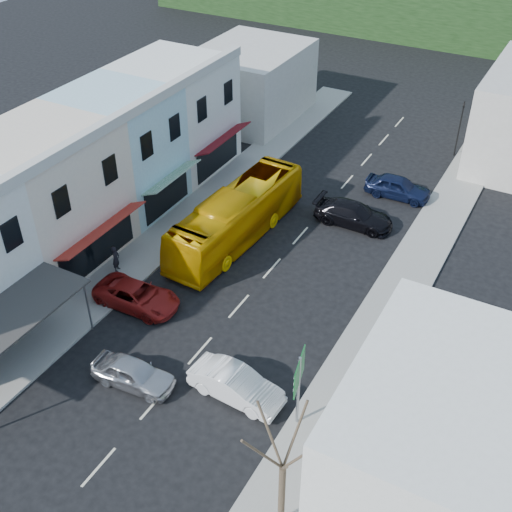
{
  "coord_description": "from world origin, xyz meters",
  "views": [
    {
      "loc": [
        13.95,
        -19.49,
        23.41
      ],
      "look_at": [
        0.0,
        6.0,
        2.2
      ],
      "focal_mm": 45.0,
      "sensor_mm": 36.0,
      "label": 1
    }
  ],
  "objects_px": {
    "bus": "(237,218)",
    "car_red": "(137,296)",
    "pedestrian_left": "(116,259)",
    "traffic_signal": "(459,129)",
    "direction_sign": "(298,392)",
    "street_tree": "(283,468)",
    "car_silver": "(133,373)",
    "car_white": "(236,386)"
  },
  "relations": [
    {
      "from": "direction_sign",
      "to": "pedestrian_left",
      "type": "bearing_deg",
      "value": 148.05
    },
    {
      "from": "bus",
      "to": "car_red",
      "type": "distance_m",
      "value": 8.59
    },
    {
      "from": "street_tree",
      "to": "traffic_signal",
      "type": "height_order",
      "value": "street_tree"
    },
    {
      "from": "direction_sign",
      "to": "car_white",
      "type": "bearing_deg",
      "value": 165.85
    },
    {
      "from": "car_red",
      "to": "car_silver",
      "type": "bearing_deg",
      "value": -146.15
    },
    {
      "from": "car_white",
      "to": "direction_sign",
      "type": "height_order",
      "value": "direction_sign"
    },
    {
      "from": "car_red",
      "to": "street_tree",
      "type": "distance_m",
      "value": 15.52
    },
    {
      "from": "car_silver",
      "to": "car_red",
      "type": "height_order",
      "value": "same"
    },
    {
      "from": "pedestrian_left",
      "to": "direction_sign",
      "type": "distance_m",
      "value": 15.24
    },
    {
      "from": "car_white",
      "to": "street_tree",
      "type": "height_order",
      "value": "street_tree"
    },
    {
      "from": "car_red",
      "to": "street_tree",
      "type": "bearing_deg",
      "value": -123.27
    },
    {
      "from": "direction_sign",
      "to": "street_tree",
      "type": "distance_m",
      "value": 5.24
    },
    {
      "from": "car_silver",
      "to": "car_red",
      "type": "bearing_deg",
      "value": 31.0
    },
    {
      "from": "direction_sign",
      "to": "traffic_signal",
      "type": "height_order",
      "value": "traffic_signal"
    },
    {
      "from": "direction_sign",
      "to": "traffic_signal",
      "type": "xyz_separation_m",
      "value": [
        -0.6,
        29.85,
        0.15
      ]
    },
    {
      "from": "pedestrian_left",
      "to": "traffic_signal",
      "type": "relative_size",
      "value": 0.38
    },
    {
      "from": "traffic_signal",
      "to": "car_white",
      "type": "bearing_deg",
      "value": 73.12
    },
    {
      "from": "pedestrian_left",
      "to": "car_red",
      "type": "bearing_deg",
      "value": -140.6
    },
    {
      "from": "pedestrian_left",
      "to": "direction_sign",
      "type": "relative_size",
      "value": 0.4
    },
    {
      "from": "car_white",
      "to": "street_tree",
      "type": "xyz_separation_m",
      "value": [
        4.83,
        -4.86,
        2.9
      ]
    },
    {
      "from": "bus",
      "to": "car_white",
      "type": "bearing_deg",
      "value": -57.04
    },
    {
      "from": "car_silver",
      "to": "pedestrian_left",
      "type": "distance_m",
      "value": 9.22
    },
    {
      "from": "car_silver",
      "to": "street_tree",
      "type": "relative_size",
      "value": 0.61
    },
    {
      "from": "street_tree",
      "to": "direction_sign",
      "type": "bearing_deg",
      "value": 108.58
    },
    {
      "from": "bus",
      "to": "car_red",
      "type": "xyz_separation_m",
      "value": [
        -1.56,
        -8.4,
        -0.85
      ]
    },
    {
      "from": "bus",
      "to": "street_tree",
      "type": "bearing_deg",
      "value": -51.97
    },
    {
      "from": "street_tree",
      "to": "traffic_signal",
      "type": "distance_m",
      "value": 34.71
    },
    {
      "from": "car_white",
      "to": "traffic_signal",
      "type": "xyz_separation_m",
      "value": [
        2.63,
        29.76,
        1.55
      ]
    },
    {
      "from": "bus",
      "to": "street_tree",
      "type": "height_order",
      "value": "street_tree"
    },
    {
      "from": "car_red",
      "to": "traffic_signal",
      "type": "xyz_separation_m",
      "value": [
        10.8,
        26.64,
        1.55
      ]
    },
    {
      "from": "car_silver",
      "to": "car_white",
      "type": "height_order",
      "value": "same"
    },
    {
      "from": "bus",
      "to": "traffic_signal",
      "type": "bearing_deg",
      "value": 66.22
    },
    {
      "from": "car_red",
      "to": "pedestrian_left",
      "type": "xyz_separation_m",
      "value": [
        -2.92,
        1.87,
        0.3
      ]
    },
    {
      "from": "car_red",
      "to": "traffic_signal",
      "type": "relative_size",
      "value": 1.02
    },
    {
      "from": "direction_sign",
      "to": "street_tree",
      "type": "bearing_deg",
      "value": -83.82
    },
    {
      "from": "car_red",
      "to": "bus",
      "type": "bearing_deg",
      "value": -12.26
    },
    {
      "from": "car_red",
      "to": "direction_sign",
      "type": "height_order",
      "value": "direction_sign"
    },
    {
      "from": "bus",
      "to": "car_white",
      "type": "distance_m",
      "value": 13.31
    },
    {
      "from": "direction_sign",
      "to": "bus",
      "type": "bearing_deg",
      "value": 117.87
    },
    {
      "from": "pedestrian_left",
      "to": "direction_sign",
      "type": "height_order",
      "value": "direction_sign"
    },
    {
      "from": "car_white",
      "to": "traffic_signal",
      "type": "distance_m",
      "value": 29.91
    },
    {
      "from": "pedestrian_left",
      "to": "traffic_signal",
      "type": "distance_m",
      "value": 28.34
    }
  ]
}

